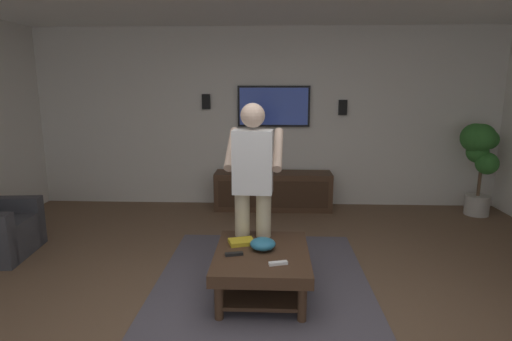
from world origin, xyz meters
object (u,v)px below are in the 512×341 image
(bowl, at_px, (263,244))
(remote_black, at_px, (234,254))
(media_console, at_px, (273,191))
(vase_round, at_px, (252,165))
(wall_speaker_left, at_px, (343,107))
(wall_speaker_right, at_px, (206,102))
(potted_plant_tall, at_px, (480,152))
(book, at_px, (242,242))
(tv, at_px, (274,106))
(coffee_table, at_px, (262,263))
(remote_white, at_px, (278,263))
(person_standing, at_px, (253,180))

(bowl, distance_m, remote_black, 0.28)
(media_console, height_order, vase_round, vase_round)
(wall_speaker_left, bearing_deg, bowl, 158.57)
(remote_black, relative_size, wall_speaker_right, 0.68)
(remote_black, xyz_separation_m, wall_speaker_right, (2.94, 0.68, 1.15))
(potted_plant_tall, bearing_deg, book, 125.71)
(potted_plant_tall, xyz_separation_m, bowl, (-2.36, 2.92, -0.45))
(tv, relative_size, potted_plant_tall, 0.82)
(book, bearing_deg, potted_plant_tall, -161.98)
(tv, bearing_deg, bowl, -1.77)
(media_console, relative_size, vase_round, 7.73)
(coffee_table, bearing_deg, vase_round, 4.69)
(remote_black, bearing_deg, remote_white, 141.01)
(tv, bearing_deg, remote_black, -6.28)
(wall_speaker_left, bearing_deg, tv, 90.74)
(potted_plant_tall, xyz_separation_m, wall_speaker_left, (0.44, 1.82, 0.58))
(coffee_table, distance_m, person_standing, 0.75)
(book, relative_size, vase_round, 1.00)
(tv, height_order, wall_speaker_left, tv)
(coffee_table, bearing_deg, person_standing, 13.73)
(potted_plant_tall, xyz_separation_m, vase_round, (0.19, 3.14, -0.24))
(tv, xyz_separation_m, potted_plant_tall, (-0.42, -2.84, -0.60))
(tv, height_order, vase_round, tv)
(media_console, xyz_separation_m, bowl, (-2.55, 0.09, 0.17))
(wall_speaker_left, height_order, wall_speaker_right, wall_speaker_right)
(media_console, relative_size, book, 7.73)
(tv, distance_m, remote_white, 3.28)
(coffee_table, xyz_separation_m, wall_speaker_right, (2.84, 0.91, 1.27))
(potted_plant_tall, relative_size, book, 5.87)
(bowl, bearing_deg, tv, -1.77)
(tv, xyz_separation_m, remote_white, (-3.10, -0.04, -1.08))
(vase_round, bearing_deg, remote_black, 179.63)
(remote_white, relative_size, remote_black, 1.00)
(tv, distance_m, vase_round, 0.92)
(coffee_table, bearing_deg, remote_white, -152.86)
(person_standing, bearing_deg, coffee_table, -163.22)
(coffee_table, height_order, media_console, media_console)
(person_standing, height_order, wall_speaker_left, person_standing)
(bowl, bearing_deg, wall_speaker_right, 18.10)
(vase_round, distance_m, wall_speaker_left, 1.57)
(remote_white, xyz_separation_m, book, (0.43, 0.32, 0.01))
(wall_speaker_right, bearing_deg, bowl, -161.90)
(vase_round, xyz_separation_m, wall_speaker_left, (0.25, -1.32, 0.82))
(potted_plant_tall, bearing_deg, bowl, 128.97)
(media_console, height_order, potted_plant_tall, potted_plant_tall)
(remote_white, height_order, remote_black, same)
(person_standing, relative_size, wall_speaker_left, 7.45)
(remote_black, bearing_deg, wall_speaker_left, -128.86)
(bowl, relative_size, vase_round, 1.01)
(media_console, xyz_separation_m, remote_white, (-2.86, -0.04, 0.14))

